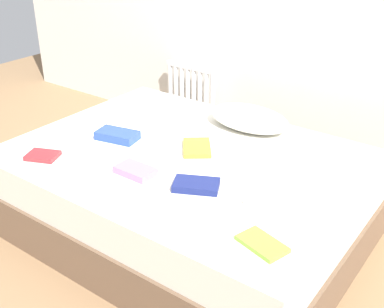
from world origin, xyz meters
name	(u,v)px	position (x,y,z in m)	size (l,w,h in m)	color
ground_plane	(187,226)	(0.00, 0.00, 0.00)	(8.00, 8.00, 0.00)	#93704C
bed	(187,192)	(0.00, 0.00, 0.25)	(2.00, 1.50, 0.50)	brown
radiator	(191,93)	(-0.86, 1.20, 0.34)	(0.49, 0.04, 0.48)	white
pillow	(249,118)	(0.10, 0.52, 0.57)	(0.53, 0.30, 0.14)	white
textbook_white	(275,206)	(0.67, -0.21, 0.51)	(0.24, 0.18, 0.03)	white
textbook_navy	(196,185)	(0.26, -0.27, 0.52)	(0.23, 0.14, 0.04)	navy
textbook_pink	(135,171)	(-0.08, -0.34, 0.52)	(0.21, 0.13, 0.04)	pink
textbook_blue	(117,135)	(-0.46, -0.09, 0.53)	(0.25, 0.14, 0.05)	#2847B7
textbook_red	(43,156)	(-0.63, -0.51, 0.51)	(0.17, 0.13, 0.02)	red
textbook_lime	(262,244)	(0.76, -0.49, 0.51)	(0.21, 0.12, 0.02)	#8CC638
textbook_yellow	(197,148)	(0.01, 0.08, 0.51)	(0.23, 0.16, 0.03)	yellow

